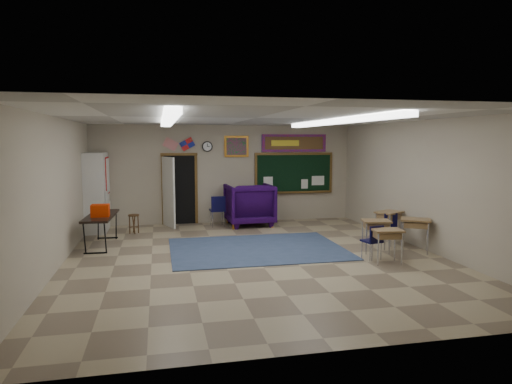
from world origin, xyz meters
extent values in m
plane|color=tan|center=(0.00, 0.00, 0.00)|extent=(9.00, 9.00, 0.00)
cube|color=#A9A189|center=(0.00, 4.50, 1.50)|extent=(8.00, 0.04, 3.00)
cube|color=#A9A189|center=(0.00, -4.50, 1.50)|extent=(8.00, 0.04, 3.00)
cube|color=#A9A189|center=(-4.00, 0.00, 1.50)|extent=(0.04, 9.00, 3.00)
cube|color=#A9A189|center=(4.00, 0.00, 1.50)|extent=(0.04, 9.00, 3.00)
cube|color=white|center=(0.00, 0.00, 3.00)|extent=(8.00, 9.00, 0.04)
cube|color=#374669|center=(0.20, 0.80, 0.01)|extent=(4.00, 3.00, 0.02)
cube|color=black|center=(-1.40, 4.49, 1.05)|extent=(0.95, 0.04, 2.10)
cube|color=silver|center=(-1.75, 4.05, 1.03)|extent=(0.35, 0.86, 2.05)
cube|color=brown|center=(2.20, 4.47, 1.50)|extent=(2.55, 0.05, 1.30)
cube|color=black|center=(2.20, 4.46, 1.50)|extent=(2.40, 0.03, 1.15)
cube|color=brown|center=(2.20, 4.41, 0.90)|extent=(2.40, 0.12, 0.04)
cube|color=red|center=(2.20, 4.47, 2.45)|extent=(2.10, 0.04, 0.55)
cube|color=brown|center=(2.20, 4.46, 2.45)|extent=(1.90, 0.03, 0.40)
cube|color=#AC6D21|center=(0.35, 4.47, 2.35)|extent=(0.75, 0.05, 0.65)
cube|color=#A51466|center=(0.35, 4.46, 2.35)|extent=(0.62, 0.03, 0.52)
cylinder|color=black|center=(-0.55, 4.47, 2.35)|extent=(0.32, 0.05, 0.32)
cylinder|color=white|center=(-0.55, 4.45, 2.35)|extent=(0.26, 0.02, 0.26)
cube|color=silver|center=(-3.72, 3.85, 1.10)|extent=(0.55, 1.25, 2.20)
imported|color=#1B0532|center=(0.63, 3.84, 0.63)|extent=(1.39, 1.42, 1.25)
cube|color=olive|center=(2.77, -0.08, 0.72)|extent=(0.70, 0.58, 0.04)
cube|color=brown|center=(2.77, -0.08, 0.62)|extent=(0.60, 0.49, 0.12)
cube|color=olive|center=(3.60, 0.87, 0.75)|extent=(0.79, 0.73, 0.04)
cube|color=brown|center=(3.60, 0.87, 0.64)|extent=(0.68, 0.63, 0.13)
cube|color=olive|center=(2.55, -0.99, 0.69)|extent=(0.64, 0.51, 0.04)
cube|color=brown|center=(2.55, -0.99, 0.60)|extent=(0.56, 0.43, 0.12)
cube|color=olive|center=(3.65, -0.25, 0.75)|extent=(0.80, 0.74, 0.04)
cube|color=brown|center=(3.65, -0.25, 0.64)|extent=(0.69, 0.63, 0.13)
cube|color=black|center=(-3.39, 1.91, 0.73)|extent=(0.72, 1.86, 0.05)
cube|color=#BF3603|center=(-3.37, 1.66, 0.90)|extent=(0.41, 0.30, 0.28)
cylinder|color=#482C15|center=(-2.71, 3.26, 0.51)|extent=(0.30, 0.30, 0.03)
torus|color=#482C15|center=(-2.71, 3.26, 0.17)|extent=(0.24, 0.24, 0.02)
camera|label=1|loc=(-2.02, -9.43, 2.53)|focal=32.00mm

